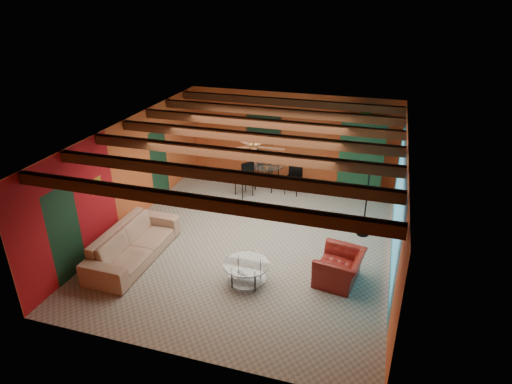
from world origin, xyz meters
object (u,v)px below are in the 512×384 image
(armchair, at_px, (339,268))
(potted_plant, at_px, (367,110))
(armoire, at_px, (362,155))
(sofa, at_px, (133,244))
(floor_lamp, at_px, (366,201))
(coffee_table, at_px, (246,273))
(dining_table, at_px, (267,171))
(vase, at_px, (267,150))

(armchair, height_order, potted_plant, potted_plant)
(armoire, bearing_deg, sofa, -134.42)
(armoire, distance_m, floor_lamp, 2.78)
(armchair, relative_size, coffee_table, 1.07)
(dining_table, distance_m, armoire, 2.84)
(sofa, bearing_deg, armchair, -83.21)
(coffee_table, distance_m, armoire, 5.82)
(coffee_table, bearing_deg, floor_lamp, 51.48)
(coffee_table, bearing_deg, potted_plant, 71.68)
(floor_lamp, bearing_deg, vase, 147.25)
(vase, bearing_deg, sofa, -112.14)
(coffee_table, bearing_deg, armchair, 18.69)
(armchair, bearing_deg, potted_plant, -171.07)
(armchair, distance_m, coffee_table, 1.93)
(sofa, xyz_separation_m, potted_plant, (4.51, 5.33, 2.04))
(armoire, bearing_deg, armchair, -94.02)
(armoire, relative_size, floor_lamp, 1.17)
(dining_table, height_order, potted_plant, potted_plant)
(coffee_table, distance_m, floor_lamp, 3.53)
(armchair, xyz_separation_m, floor_lamp, (0.33, 2.09, 0.59))
(coffee_table, xyz_separation_m, dining_table, (-0.86, 4.65, 0.31))
(potted_plant, height_order, vase, potted_plant)
(sofa, relative_size, vase, 12.48)
(coffee_table, bearing_deg, sofa, 177.21)
(armchair, distance_m, dining_table, 4.85)
(coffee_table, bearing_deg, armoire, 71.68)
(sofa, distance_m, vase, 4.95)
(sofa, height_order, vase, vase)
(armoire, xyz_separation_m, floor_lamp, (0.35, -2.76, -0.16))
(dining_table, height_order, floor_lamp, floor_lamp)
(sofa, height_order, floor_lamp, floor_lamp)
(potted_plant, bearing_deg, vase, -163.04)
(dining_table, distance_m, potted_plant, 3.36)
(coffee_table, distance_m, dining_table, 4.74)
(dining_table, bearing_deg, armchair, -56.31)
(armoire, height_order, floor_lamp, armoire)
(sofa, xyz_separation_m, armoire, (4.51, 5.33, 0.70))
(sofa, xyz_separation_m, coffee_table, (2.70, -0.13, -0.13))
(dining_table, relative_size, vase, 10.30)
(armoire, bearing_deg, vase, -167.24)
(vase, bearing_deg, armoire, 16.96)
(potted_plant, bearing_deg, armchair, -89.82)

